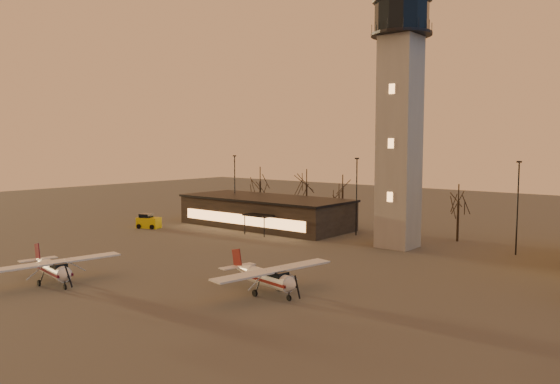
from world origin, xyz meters
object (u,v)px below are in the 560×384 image
(cessna_rear, at_px, (55,273))
(terminal, at_px, (265,212))
(cessna_front, at_px, (271,282))
(control_tower, at_px, (400,105))
(service_cart, at_px, (148,223))

(cessna_rear, bearing_deg, terminal, 110.66)
(terminal, distance_m, cessna_front, 35.50)
(control_tower, relative_size, service_cart, 9.06)
(control_tower, distance_m, cessna_rear, 39.91)
(cessna_rear, height_order, service_cart, cessna_rear)
(control_tower, xyz_separation_m, cessna_front, (1.55, -24.57, -15.27))
(terminal, height_order, cessna_front, terminal)
(terminal, bearing_deg, control_tower, -5.15)
(terminal, height_order, cessna_rear, terminal)
(control_tower, xyz_separation_m, service_cart, (-34.06, -9.45, -15.55))
(cessna_rear, xyz_separation_m, service_cart, (-19.36, 24.35, -0.26))
(control_tower, distance_m, terminal, 26.24)
(terminal, xyz_separation_m, cessna_front, (23.54, -26.55, -1.10))
(control_tower, height_order, cessna_front, control_tower)
(service_cart, bearing_deg, cessna_rear, -71.82)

